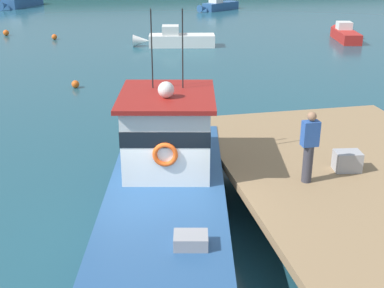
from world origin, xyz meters
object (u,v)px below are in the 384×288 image
mooring_buoy_spare_mooring (75,84)px  main_fishing_boat (167,186)px  moored_boat_outer_mooring (20,1)px  moored_boat_far_right (345,34)px  moored_boat_near_channel (176,39)px  mooring_buoy_outer (6,33)px  mooring_buoy_channel_marker (54,37)px  crate_single_by_cleat (347,161)px  moored_boat_mid_harbor (218,6)px  deckhand_by_the_boat (309,146)px

mooring_buoy_spare_mooring → main_fishing_boat: bearing=-80.4°
moored_boat_outer_mooring → moored_boat_far_right: 32.51m
moored_boat_near_channel → mooring_buoy_spare_mooring: size_ratio=15.00×
moored_boat_outer_mooring → mooring_buoy_outer: bearing=-87.8°
mooring_buoy_channel_marker → mooring_buoy_outer: (-3.35, 2.25, 0.02)m
crate_single_by_cleat → moored_boat_far_right: crate_single_by_cleat is taller
moored_boat_mid_harbor → moored_boat_outer_mooring: bearing=160.9°
crate_single_by_cleat → mooring_buoy_outer: bearing=111.7°
main_fishing_boat → mooring_buoy_channel_marker: main_fishing_boat is taller
deckhand_by_the_boat → mooring_buoy_outer: (-9.89, 28.14, -1.86)m
deckhand_by_the_boat → moored_boat_near_channel: size_ratio=0.32×
moored_boat_far_right → moored_boat_near_channel: size_ratio=0.89×
moored_boat_far_right → mooring_buoy_outer: 23.12m
main_fishing_boat → moored_boat_near_channel: 21.50m
crate_single_by_cleat → mooring_buoy_channel_marker: (-7.71, 25.52, -1.25)m
main_fishing_boat → moored_boat_outer_mooring: size_ratio=1.66×
moored_boat_near_channel → mooring_buoy_spare_mooring: bearing=-125.8°
mooring_buoy_spare_mooring → mooring_buoy_outer: (-4.74, 14.76, 0.03)m
deckhand_by_the_boat → moored_boat_near_channel: (1.00, 21.90, -1.62)m
moored_boat_far_right → mooring_buoy_outer: bearing=164.1°
deckhand_by_the_boat → mooring_buoy_outer: bearing=109.4°
mooring_buoy_spare_mooring → moored_boat_mid_harbor: bearing=62.3°
crate_single_by_cleat → moored_boat_far_right: (11.17, 21.42, -1.04)m
moored_boat_near_channel → deckhand_by_the_boat: bearing=-92.6°
moored_boat_far_right → mooring_buoy_channel_marker: bearing=167.8°
crate_single_by_cleat → moored_boat_near_channel: bearing=90.5°
moored_boat_near_channel → mooring_buoy_spare_mooring: (-6.14, -8.52, -0.27)m
moored_boat_outer_mooring → moored_boat_near_channel: moored_boat_outer_mooring is taller
moored_boat_far_right → moored_boat_mid_harbor: bearing=104.5°
main_fishing_boat → crate_single_by_cleat: main_fishing_boat is taller
mooring_buoy_spare_mooring → mooring_buoy_channel_marker: bearing=96.4°
mooring_buoy_channel_marker → mooring_buoy_spare_mooring: 12.59m
crate_single_by_cleat → deckhand_by_the_boat: (-1.17, -0.37, 0.63)m
crate_single_by_cleat → moored_boat_mid_harbor: size_ratio=0.13×
crate_single_by_cleat → mooring_buoy_channel_marker: bearing=106.8°
main_fishing_boat → deckhand_by_the_boat: (3.01, -0.78, 1.05)m
crate_single_by_cleat → moored_boat_near_channel: crate_single_by_cleat is taller
crate_single_by_cleat → moored_boat_mid_harbor: bearing=79.8°
moored_boat_mid_harbor → mooring_buoy_spare_mooring: 28.34m
deckhand_by_the_boat → mooring_buoy_channel_marker: (-6.54, 25.89, -1.88)m
moored_boat_outer_mooring → mooring_buoy_channel_marker: moored_boat_outer_mooring is taller
moored_boat_mid_harbor → moored_boat_far_right: size_ratio=0.99×
moored_boat_outer_mooring → mooring_buoy_spare_mooring: (5.39, -31.51, -0.37)m
deckhand_by_the_boat → moored_boat_mid_harbor: 39.34m
deckhand_by_the_boat → mooring_buoy_spare_mooring: 14.46m
mooring_buoy_spare_mooring → moored_boat_near_channel: bearing=54.2°
mooring_buoy_channel_marker → mooring_buoy_spare_mooring: (1.40, -12.51, -0.01)m
crate_single_by_cleat → moored_boat_outer_mooring: bearing=104.7°
moored_boat_near_channel → mooring_buoy_channel_marker: moored_boat_near_channel is taller
moored_boat_outer_mooring → mooring_buoy_outer: 16.76m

